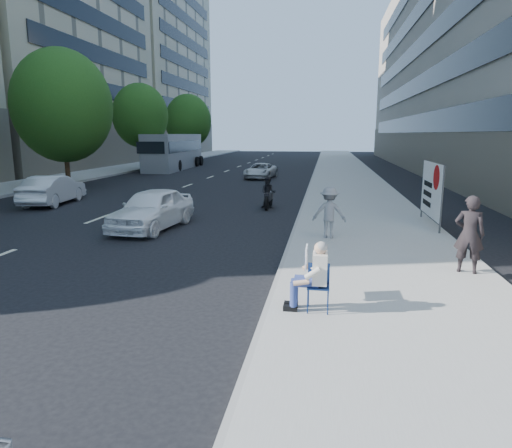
% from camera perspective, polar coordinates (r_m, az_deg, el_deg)
% --- Properties ---
extents(ground, '(160.00, 160.00, 0.00)m').
position_cam_1_polar(ground, '(9.70, -6.72, -9.05)').
color(ground, black).
rests_on(ground, ground).
extents(near_sidewalk, '(5.00, 120.00, 0.15)m').
position_cam_1_polar(near_sidewalk, '(28.99, 11.74, 4.51)').
color(near_sidewalk, '#9D9B93').
rests_on(near_sidewalk, ground).
extents(far_sidewalk, '(4.50, 120.00, 0.15)m').
position_cam_1_polar(far_sidewalk, '(34.75, -24.99, 4.78)').
color(far_sidewalk, '#9D9B93').
rests_on(far_sidewalk, ground).
extents(far_bldg_north, '(22.00, 28.00, 28.00)m').
position_cam_1_polar(far_bldg_north, '(78.58, -16.64, 18.58)').
color(far_bldg_north, '#C5B793').
rests_on(far_bldg_north, ground).
extents(tree_far_c, '(6.00, 6.00, 8.47)m').
position_cam_1_polar(tree_far_c, '(31.32, -23.03, 13.43)').
color(tree_far_c, '#382616').
rests_on(tree_far_c, ground).
extents(tree_far_d, '(4.80, 4.80, 7.65)m').
position_cam_1_polar(tree_far_d, '(42.03, -14.26, 13.00)').
color(tree_far_d, '#382616').
rests_on(tree_far_d, ground).
extents(tree_far_e, '(5.40, 5.40, 7.89)m').
position_cam_1_polar(tree_far_e, '(55.20, -8.50, 12.60)').
color(tree_far_e, '#382616').
rests_on(tree_far_e, ground).
extents(seated_protester, '(0.83, 1.12, 1.31)m').
position_cam_1_polar(seated_protester, '(8.42, 7.08, -5.97)').
color(seated_protester, navy).
rests_on(seated_protester, near_sidewalk).
extents(jogger, '(1.06, 0.64, 1.59)m').
position_cam_1_polar(jogger, '(14.32, 9.13, 1.43)').
color(jogger, gray).
rests_on(jogger, near_sidewalk).
extents(pedestrian_woman, '(0.76, 0.60, 1.83)m').
position_cam_1_polar(pedestrian_woman, '(11.65, 25.11, -1.17)').
color(pedestrian_woman, black).
rests_on(pedestrian_woman, near_sidewalk).
extents(protest_banner, '(0.08, 3.06, 2.20)m').
position_cam_1_polar(protest_banner, '(17.31, 21.08, 4.02)').
color(protest_banner, '#4C4C4C').
rests_on(protest_banner, near_sidewalk).
extents(white_sedan_near, '(2.19, 4.43, 1.45)m').
position_cam_1_polar(white_sedan_near, '(16.63, -12.85, 1.87)').
color(white_sedan_near, white).
rests_on(white_sedan_near, ground).
extents(white_sedan_mid, '(1.94, 4.38, 1.40)m').
position_cam_1_polar(white_sedan_mid, '(24.04, -24.05, 3.93)').
color(white_sedan_mid, silver).
rests_on(white_sedan_mid, ground).
extents(white_sedan_far, '(2.30, 4.29, 1.15)m').
position_cam_1_polar(white_sedan_far, '(34.87, 0.58, 6.67)').
color(white_sedan_far, silver).
rests_on(white_sedan_far, ground).
extents(motorcycle, '(0.70, 2.04, 1.42)m').
position_cam_1_polar(motorcycle, '(20.80, 1.57, 3.73)').
color(motorcycle, black).
rests_on(motorcycle, ground).
extents(bus, '(3.07, 12.14, 3.30)m').
position_cam_1_polar(bus, '(45.13, -10.18, 8.88)').
color(bus, gray).
rests_on(bus, ground).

